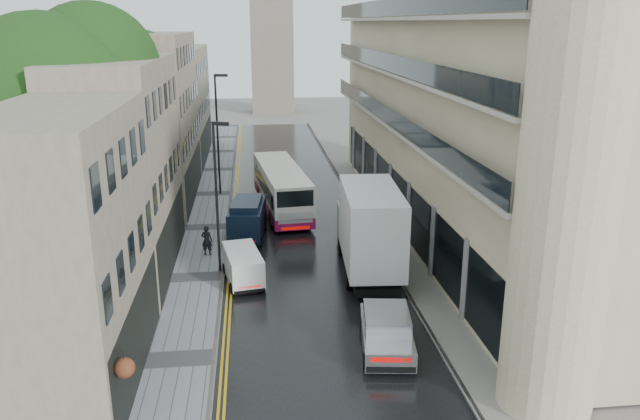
{
  "coord_description": "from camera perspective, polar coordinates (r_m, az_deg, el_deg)",
  "views": [
    {
      "loc": [
        -2.81,
        -11.4,
        12.84
      ],
      "look_at": [
        0.46,
        18.0,
        3.91
      ],
      "focal_mm": 35.0,
      "sensor_mm": 36.0,
      "label": 1
    }
  ],
  "objects": [
    {
      "name": "pedestrian",
      "position": [
        35.91,
        -10.31,
        -2.75
      ],
      "size": [
        0.72,
        0.56,
        1.74
      ],
      "primitive_type": "imported",
      "rotation": [
        0.0,
        0.0,
        2.9
      ],
      "color": "black",
      "rests_on": "left_sidewalk"
    },
    {
      "name": "white_van",
      "position": [
        30.96,
        -8.03,
        -6.11
      ],
      "size": [
        2.24,
        4.0,
        1.71
      ],
      "primitive_type": null,
      "rotation": [
        0.0,
        0.0,
        0.17
      ],
      "color": "white",
      "rests_on": "road"
    },
    {
      "name": "tree_far",
      "position": [
        45.87,
        -18.25,
        7.68
      ],
      "size": [
        9.24,
        9.24,
        12.46
      ],
      "primitive_type": null,
      "color": "black",
      "rests_on": "ground"
    },
    {
      "name": "cream_bus",
      "position": [
        40.94,
        -4.51,
        0.76
      ],
      "size": [
        3.73,
        11.53,
        3.09
      ],
      "primitive_type": null,
      "rotation": [
        0.0,
        0.0,
        0.1
      ],
      "color": "white",
      "rests_on": "road"
    },
    {
      "name": "road",
      "position": [
        41.06,
        -2.1,
        -1.42
      ],
      "size": [
        9.0,
        85.0,
        0.02
      ],
      "primitive_type": "cube",
      "color": "black",
      "rests_on": "ground"
    },
    {
      "name": "modern_block",
      "position": [
        40.06,
        12.97,
        8.0
      ],
      "size": [
        8.0,
        40.0,
        14.0
      ],
      "primitive_type": null,
      "color": "beige",
      "rests_on": "ground"
    },
    {
      "name": "lamp_post_near",
      "position": [
        32.56,
        -9.43,
        0.99
      ],
      "size": [
        0.9,
        0.55,
        7.95
      ],
      "primitive_type": null,
      "rotation": [
        0.0,
        0.0,
        -0.42
      ],
      "color": "black",
      "rests_on": "left_sidewalk"
    },
    {
      "name": "right_sidewalk",
      "position": [
        41.77,
        5.31,
        -1.09
      ],
      "size": [
        1.8,
        85.0,
        0.12
      ],
      "primitive_type": "cube",
      "color": "slate",
      "rests_on": "ground"
    },
    {
      "name": "navy_van",
      "position": [
        37.35,
        -8.3,
        -1.43
      ],
      "size": [
        2.46,
        5.07,
        2.49
      ],
      "primitive_type": null,
      "rotation": [
        0.0,
        0.0,
        -0.11
      ],
      "color": "black",
      "rests_on": "road"
    },
    {
      "name": "lamp_post_far",
      "position": [
        47.96,
        -9.35,
        6.74
      ],
      "size": [
        1.04,
        0.44,
        9.03
      ],
      "primitive_type": null,
      "rotation": [
        0.0,
        0.0,
        -0.22
      ],
      "color": "black",
      "rests_on": "left_sidewalk"
    },
    {
      "name": "white_lorry",
      "position": [
        30.68,
        2.62,
        -3.06
      ],
      "size": [
        3.31,
        9.32,
        4.81
      ],
      "primitive_type": null,
      "rotation": [
        0.0,
        0.0,
        -0.06
      ],
      "color": "silver",
      "rests_on": "road"
    },
    {
      "name": "left_sidewalk",
      "position": [
        41.06,
        -10.27,
        -1.61
      ],
      "size": [
        2.7,
        85.0,
        0.12
      ],
      "primitive_type": "cube",
      "color": "gray",
      "rests_on": "ground"
    },
    {
      "name": "old_shop_row",
      "position": [
        42.49,
        -15.36,
        6.94
      ],
      "size": [
        4.5,
        56.0,
        12.0
      ],
      "primitive_type": null,
      "color": "gray",
      "rests_on": "ground"
    },
    {
      "name": "silver_hatchback",
      "position": [
        24.45,
        4.26,
        -12.6
      ],
      "size": [
        2.52,
        4.67,
        1.67
      ],
      "primitive_type": null,
      "rotation": [
        0.0,
        0.0,
        -0.13
      ],
      "color": "#A9A9AE",
      "rests_on": "road"
    },
    {
      "name": "tree_near",
      "position": [
        33.39,
        -23.2,
        5.28
      ],
      "size": [
        10.56,
        10.56,
        13.89
      ],
      "primitive_type": null,
      "color": "black",
      "rests_on": "ground"
    }
  ]
}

